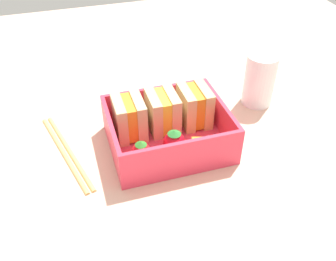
% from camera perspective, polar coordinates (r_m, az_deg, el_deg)
% --- Properties ---
extents(ground_plane, '(1.20, 1.20, 0.02)m').
position_cam_1_polar(ground_plane, '(0.57, 0.00, -2.88)').
color(ground_plane, '#DDAF95').
extents(bento_tray, '(0.17, 0.14, 0.01)m').
position_cam_1_polar(bento_tray, '(0.56, 0.00, -1.67)').
color(bento_tray, '#E73650').
rests_on(bento_tray, ground_plane).
extents(bento_rim, '(0.17, 0.14, 0.05)m').
position_cam_1_polar(bento_rim, '(0.54, 0.00, 0.75)').
color(bento_rim, '#E73650').
rests_on(bento_rim, bento_tray).
extents(sandwich_left, '(0.04, 0.06, 0.06)m').
position_cam_1_polar(sandwich_left, '(0.55, -5.92, 1.96)').
color(sandwich_left, '#D4B782').
rests_on(sandwich_left, bento_tray).
extents(sandwich_center_left, '(0.04, 0.06, 0.06)m').
position_cam_1_polar(sandwich_center_left, '(0.56, -0.83, 2.89)').
color(sandwich_center_left, '#DFB380').
rests_on(sandwich_center_left, bento_tray).
extents(sandwich_center, '(0.04, 0.06, 0.06)m').
position_cam_1_polar(sandwich_center, '(0.57, 4.06, 3.76)').
color(sandwich_center, '#E2BF7F').
rests_on(sandwich_center, bento_tray).
extents(strawberry_left, '(0.03, 0.03, 0.03)m').
position_cam_1_polar(strawberry_left, '(0.51, -4.10, -3.23)').
color(strawberry_left, red).
rests_on(strawberry_left, bento_tray).
extents(strawberry_far_left, '(0.03, 0.03, 0.04)m').
position_cam_1_polar(strawberry_far_left, '(0.53, 1.30, -1.70)').
color(strawberry_far_left, red).
rests_on(strawberry_far_left, bento_tray).
extents(carrot_stick_far_left, '(0.05, 0.03, 0.01)m').
position_cam_1_polar(carrot_stick_far_left, '(0.55, 6.22, -1.52)').
color(carrot_stick_far_left, orange).
rests_on(carrot_stick_far_left, bento_tray).
extents(chopstick_pair, '(0.06, 0.18, 0.01)m').
position_cam_1_polar(chopstick_pair, '(0.57, -15.23, -3.02)').
color(chopstick_pair, tan).
rests_on(chopstick_pair, ground_plane).
extents(drinking_glass, '(0.05, 0.05, 0.09)m').
position_cam_1_polar(drinking_glass, '(0.65, 13.78, 7.53)').
color(drinking_glass, white).
rests_on(drinking_glass, ground_plane).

